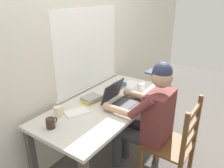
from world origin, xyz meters
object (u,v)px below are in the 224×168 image
object	(u,v)px
seated_person	(148,116)
coffee_mug_white	(141,87)
book_stack_main	(119,85)
wooden_chair	(174,145)
book_stack_side	(91,99)
desk	(107,110)
coffee_mug_dark	(51,123)
landscape_photo_print	(135,83)
coffee_mug_spare	(58,111)
laptop	(120,100)
computer_mouse	(138,97)

from	to	relation	value
seated_person	coffee_mug_white	size ratio (longest dim) A/B	10.05
coffee_mug_white	book_stack_main	xyz separation A→B (m)	(-0.05, 0.27, -0.02)
wooden_chair	book_stack_side	distance (m)	0.94
wooden_chair	desk	bearing A→B (deg)	94.08
coffee_mug_dark	desk	bearing A→B (deg)	-10.84
coffee_mug_white	coffee_mug_dark	size ratio (longest dim) A/B	1.08
seated_person	landscape_photo_print	distance (m)	0.77
coffee_mug_dark	coffee_mug_spare	size ratio (longest dim) A/B	1.02
laptop	book_stack_main	bearing A→B (deg)	33.94
wooden_chair	computer_mouse	size ratio (longest dim) A/B	9.41
coffee_mug_white	landscape_photo_print	bearing A→B (deg)	44.56
seated_person	book_stack_main	xyz separation A→B (m)	(0.37, 0.57, 0.06)
seated_person	computer_mouse	world-z (taller)	seated_person
computer_mouse	coffee_mug_white	bearing A→B (deg)	21.56
seated_person	coffee_mug_spare	bearing A→B (deg)	128.39
seated_person	coffee_mug_dark	distance (m)	0.91
desk	coffee_mug_dark	world-z (taller)	coffee_mug_dark
wooden_chair	book_stack_main	world-z (taller)	wooden_chair
seated_person	wooden_chair	world-z (taller)	seated_person
seated_person	book_stack_main	world-z (taller)	seated_person
coffee_mug_dark	landscape_photo_print	size ratio (longest dim) A/B	0.88
book_stack_main	book_stack_side	size ratio (longest dim) A/B	0.91
wooden_chair	coffee_mug_dark	bearing A→B (deg)	129.39
wooden_chair	landscape_photo_print	distance (m)	1.01
coffee_mug_spare	coffee_mug_dark	bearing A→B (deg)	-150.80
coffee_mug_dark	book_stack_side	world-z (taller)	coffee_mug_dark
landscape_photo_print	desk	bearing A→B (deg)	161.35
computer_mouse	landscape_photo_print	distance (m)	0.46
desk	book_stack_main	world-z (taller)	book_stack_main
laptop	desk	bearing A→B (deg)	111.40
computer_mouse	book_stack_main	xyz separation A→B (m)	(0.14, 0.34, 0.01)
seated_person	laptop	xyz separation A→B (m)	(-0.00, 0.33, 0.08)
landscape_photo_print	computer_mouse	bearing A→B (deg)	-167.74
wooden_chair	coffee_mug_white	world-z (taller)	wooden_chair
desk	coffee_mug_dark	bearing A→B (deg)	169.16
seated_person	wooden_chair	size ratio (longest dim) A/B	1.32
laptop	computer_mouse	size ratio (longest dim) A/B	3.30
seated_person	book_stack_side	world-z (taller)	seated_person
coffee_mug_dark	book_stack_main	world-z (taller)	coffee_mug_dark
laptop	coffee_mug_spare	bearing A→B (deg)	146.88
wooden_chair	book_stack_side	size ratio (longest dim) A/B	4.48
coffee_mug_dark	landscape_photo_print	distance (m)	1.31
book_stack_side	landscape_photo_print	world-z (taller)	book_stack_side
desk	book_stack_main	xyz separation A→B (m)	(0.42, 0.13, 0.11)
book_stack_main	desk	bearing A→B (deg)	-163.31
coffee_mug_white	computer_mouse	bearing A→B (deg)	-158.44
laptop	book_stack_main	size ratio (longest dim) A/B	1.73
book_stack_main	landscape_photo_print	distance (m)	0.25
wooden_chair	coffee_mug_dark	world-z (taller)	wooden_chair
coffee_mug_dark	book_stack_main	size ratio (longest dim) A/B	0.60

